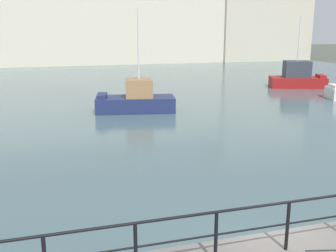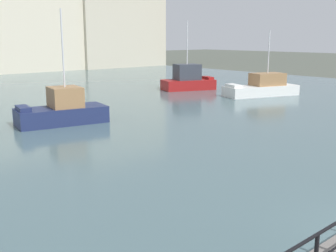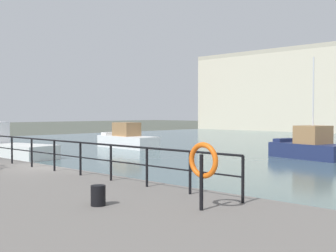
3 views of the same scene
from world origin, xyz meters
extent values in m
plane|color=#4C5147|center=(0.00, 0.00, 0.00)|extent=(240.00, 240.00, 0.00)
cube|color=navy|center=(0.72, 18.93, 0.51)|extent=(5.58, 3.17, 1.00)
cube|color=#997047|center=(0.98, 18.88, 1.61)|extent=(2.11, 2.23, 1.20)
cube|color=navy|center=(-1.45, 19.34, 1.13)|extent=(0.91, 1.65, 0.24)
cylinder|color=silver|center=(0.98, 18.88, 4.48)|extent=(0.10, 0.10, 4.54)
cube|color=white|center=(-14.81, 16.19, 0.53)|extent=(6.33, 2.53, 1.03)
cube|color=#997047|center=(-14.94, 16.19, 1.63)|extent=(2.22, 1.73, 1.18)
cube|color=white|center=(-17.41, 16.35, 1.16)|extent=(0.84, 1.55, 0.24)
cylinder|color=black|center=(-1.84, -0.75, 1.59)|extent=(0.07, 0.07, 1.05)
cylinder|color=black|center=(-0.28, -0.75, 1.59)|extent=(0.07, 0.07, 1.05)
cylinder|color=black|center=(1.28, -0.75, 1.59)|extent=(0.07, 0.07, 1.05)
cylinder|color=black|center=(2.84, -0.75, 1.59)|extent=(0.07, 0.07, 1.05)
cylinder|color=black|center=(4.40, -0.75, 1.59)|extent=(0.07, 0.07, 1.05)
cylinder|color=black|center=(5.96, -0.75, 1.59)|extent=(0.07, 0.07, 1.05)
cylinder|color=black|center=(7.52, -0.75, 1.59)|extent=(0.07, 0.07, 1.05)
cylinder|color=black|center=(9.08, -0.75, 1.59)|extent=(0.07, 0.07, 1.05)
cylinder|color=black|center=(-0.28, -0.75, 2.12)|extent=(18.72, 0.06, 0.06)
cylinder|color=black|center=(-0.28, -0.75, 1.65)|extent=(18.72, 0.04, 0.04)
cylinder|color=black|center=(7.01, -3.16, 1.29)|extent=(0.32, 0.32, 0.44)
cylinder|color=black|center=(8.89, -1.94, 1.64)|extent=(0.08, 0.08, 1.15)
torus|color=orange|center=(8.89, -1.88, 2.09)|extent=(0.75, 0.11, 0.75)
camera|label=1|loc=(-4.66, -7.05, 5.46)|focal=42.45mm
camera|label=2|loc=(-10.66, -3.66, 5.13)|focal=44.19mm
camera|label=3|loc=(14.75, -8.90, 3.07)|focal=47.59mm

